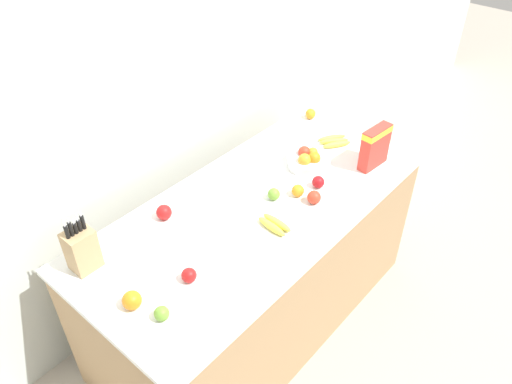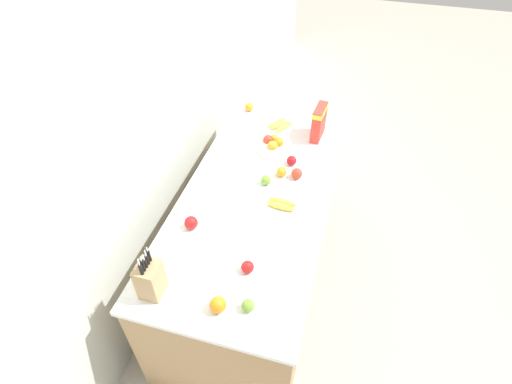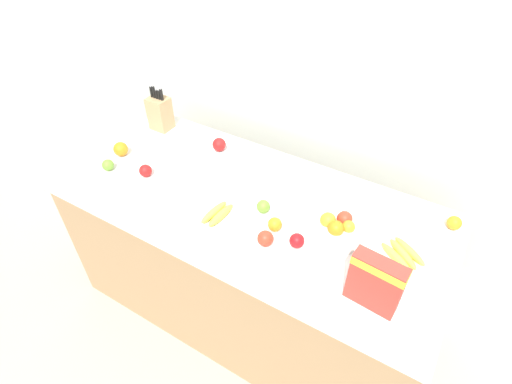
# 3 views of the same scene
# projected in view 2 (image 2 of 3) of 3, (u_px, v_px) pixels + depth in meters

# --- Properties ---
(ground_plane) EXTENTS (14.00, 14.00, 0.00)m
(ground_plane) POSITION_uv_depth(u_px,v_px,m) (257.00, 276.00, 3.19)
(ground_plane) COLOR #B2A899
(wall_back) EXTENTS (9.00, 0.06, 2.60)m
(wall_back) POSITION_uv_depth(u_px,v_px,m) (150.00, 127.00, 2.43)
(wall_back) COLOR silver
(wall_back) RESTS_ON ground_plane
(counter) EXTENTS (2.02, 0.93, 0.92)m
(counter) POSITION_uv_depth(u_px,v_px,m) (257.00, 239.00, 2.87)
(counter) COLOR tan
(counter) RESTS_ON ground_plane
(knife_block) EXTENTS (0.13, 0.11, 0.32)m
(knife_block) POSITION_uv_depth(u_px,v_px,m) (150.00, 279.00, 1.96)
(knife_block) COLOR tan
(knife_block) RESTS_ON counter
(cereal_box) EXTENTS (0.21, 0.09, 0.25)m
(cereal_box) POSITION_uv_depth(u_px,v_px,m) (319.00, 121.00, 2.92)
(cereal_box) COLOR red
(cereal_box) RESTS_ON counter
(fruit_bowl) EXTENTS (0.25, 0.25, 0.11)m
(fruit_bowl) POSITION_uv_depth(u_px,v_px,m) (273.00, 145.00, 2.87)
(fruit_bowl) COLOR silver
(fruit_bowl) RESTS_ON counter
(banana_bunch_left) EXTENTS (0.22, 0.19, 0.04)m
(banana_bunch_left) POSITION_uv_depth(u_px,v_px,m) (280.00, 125.00, 3.10)
(banana_bunch_left) COLOR yellow
(banana_bunch_left) RESTS_ON counter
(banana_bunch_right) EXTENTS (0.09, 0.19, 0.04)m
(banana_bunch_right) POSITION_uv_depth(u_px,v_px,m) (282.00, 204.00, 2.46)
(banana_bunch_right) COLOR yellow
(banana_bunch_right) RESTS_ON counter
(apple_leftmost) EXTENTS (0.07, 0.07, 0.07)m
(apple_leftmost) POSITION_uv_depth(u_px,v_px,m) (292.00, 161.00, 2.75)
(apple_leftmost) COLOR #A31419
(apple_leftmost) RESTS_ON counter
(apple_rear) EXTENTS (0.07, 0.07, 0.07)m
(apple_rear) POSITION_uv_depth(u_px,v_px,m) (248.00, 267.00, 2.10)
(apple_rear) COLOR red
(apple_rear) RESTS_ON counter
(apple_near_bananas) EXTENTS (0.07, 0.07, 0.07)m
(apple_near_bananas) POSITION_uv_depth(u_px,v_px,m) (248.00, 306.00, 1.94)
(apple_near_bananas) COLOR #6B9E33
(apple_near_bananas) RESTS_ON counter
(apple_rightmost) EXTENTS (0.07, 0.07, 0.07)m
(apple_rightmost) POSITION_uv_depth(u_px,v_px,m) (297.00, 174.00, 2.65)
(apple_rightmost) COLOR red
(apple_rightmost) RESTS_ON counter
(apple_front) EXTENTS (0.08, 0.08, 0.08)m
(apple_front) POSITION_uv_depth(u_px,v_px,m) (191.00, 223.00, 2.32)
(apple_front) COLOR red
(apple_front) RESTS_ON counter
(apple_by_knife_block) EXTENTS (0.07, 0.07, 0.07)m
(apple_by_knife_block) POSITION_uv_depth(u_px,v_px,m) (266.00, 180.00, 2.60)
(apple_by_knife_block) COLOR #6B9E33
(apple_by_knife_block) RESTS_ON counter
(orange_front_right) EXTENTS (0.08, 0.08, 0.08)m
(orange_front_right) POSITION_uv_depth(u_px,v_px,m) (218.00, 305.00, 1.93)
(orange_front_right) COLOR orange
(orange_front_right) RESTS_ON counter
(orange_near_bowl) EXTENTS (0.07, 0.07, 0.07)m
(orange_near_bowl) POSITION_uv_depth(u_px,v_px,m) (282.00, 172.00, 2.66)
(orange_near_bowl) COLOR orange
(orange_near_bowl) RESTS_ON counter
(orange_by_cereal) EXTENTS (0.07, 0.07, 0.07)m
(orange_by_cereal) POSITION_uv_depth(u_px,v_px,m) (249.00, 107.00, 3.25)
(orange_by_cereal) COLOR orange
(orange_by_cereal) RESTS_ON counter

